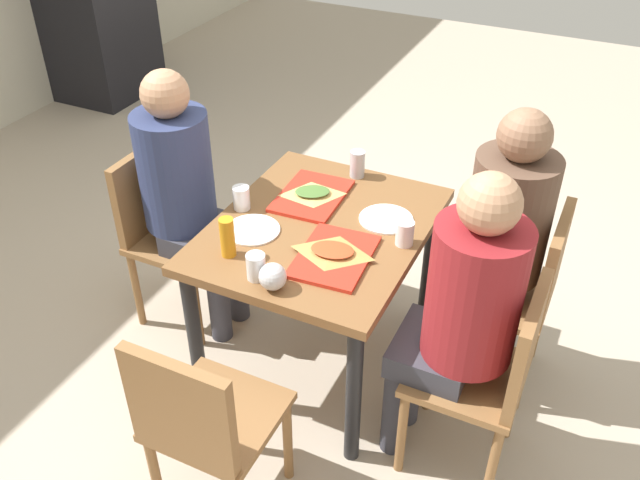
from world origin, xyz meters
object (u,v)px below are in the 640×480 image
at_px(chair_near_right, 522,288).
at_px(pizza_slice_b, 312,193).
at_px(tray_red_near, 334,256).
at_px(soda_can, 357,164).
at_px(paper_plate_near_edge, 386,219).
at_px(paper_plate_center, 252,230).
at_px(plastic_cup_b, 405,233).
at_px(chair_far_side, 165,225).
at_px(plastic_cup_a, 241,198).
at_px(pizza_slice_a, 332,251).
at_px(main_table, 320,246).
at_px(plastic_cup_c, 256,266).
at_px(chair_left_end, 203,422).
at_px(chair_near_left, 492,369).
at_px(foil_bundle, 273,277).
at_px(person_far_side, 184,186).
at_px(person_in_brown_jacket, 497,229).
at_px(tray_red_far, 312,196).
at_px(condiment_bottle, 227,237).
at_px(person_in_red, 462,305).

distance_m(chair_near_right, pizza_slice_b, 0.95).
relative_size(tray_red_near, soda_can, 2.95).
bearing_deg(paper_plate_near_edge, paper_plate_center, 123.86).
height_order(pizza_slice_b, plastic_cup_b, plastic_cup_b).
distance_m(chair_far_side, plastic_cup_a, 0.53).
distance_m(paper_plate_center, pizza_slice_a, 0.36).
bearing_deg(chair_far_side, main_table, -90.00).
bearing_deg(plastic_cup_c, chair_left_end, -172.79).
bearing_deg(chair_near_left, plastic_cup_b, 58.18).
bearing_deg(foil_bundle, chair_near_left, -77.17).
bearing_deg(chair_far_side, chair_left_end, -138.20).
bearing_deg(tray_red_near, person_far_side, 77.53).
distance_m(tray_red_near, plastic_cup_a, 0.51).
distance_m(chair_left_end, person_in_brown_jacket, 1.33).
xyz_separation_m(tray_red_far, plastic_cup_a, (-0.20, 0.22, 0.04)).
height_order(chair_near_left, foil_bundle, chair_near_left).
relative_size(chair_near_right, condiment_bottle, 5.31).
relative_size(chair_left_end, tray_red_near, 2.36).
bearing_deg(chair_near_left, foil_bundle, 102.83).
bearing_deg(paper_plate_center, condiment_bottle, 180.00).
bearing_deg(foil_bundle, person_in_brown_jacket, -42.97).
height_order(chair_far_side, person_in_brown_jacket, person_in_brown_jacket).
bearing_deg(person_in_red, person_far_side, 79.10).
bearing_deg(person_far_side, chair_left_end, -143.65).
bearing_deg(chair_near_right, plastic_cup_a, 103.63).
xyz_separation_m(chair_near_left, foil_bundle, (-0.18, 0.77, 0.28)).
relative_size(tray_red_far, pizza_slice_b, 1.41).
relative_size(chair_near_right, plastic_cup_c, 8.50).
bearing_deg(person_in_red, plastic_cup_a, 77.25).
height_order(tray_red_far, paper_plate_near_edge, tray_red_far).
relative_size(paper_plate_near_edge, pizza_slice_a, 0.85).
xyz_separation_m(chair_near_right, plastic_cup_a, (-0.28, 1.14, 0.28)).
distance_m(plastic_cup_c, condiment_bottle, 0.18).
relative_size(main_table, tray_red_far, 2.79).
relative_size(soda_can, foil_bundle, 1.22).
bearing_deg(person_in_red, chair_left_end, 134.24).
height_order(paper_plate_near_edge, foil_bundle, foil_bundle).
bearing_deg(pizza_slice_b, plastic_cup_a, 131.15).
height_order(plastic_cup_a, plastic_cup_c, same).
bearing_deg(person_in_red, soda_can, 44.77).
height_order(chair_near_right, pizza_slice_a, chair_near_right).
bearing_deg(pizza_slice_b, paper_plate_near_edge, -93.94).
xyz_separation_m(tray_red_near, pizza_slice_b, (0.35, 0.26, 0.02)).
xyz_separation_m(chair_left_end, soda_can, (1.31, 0.02, 0.29)).
bearing_deg(plastic_cup_b, person_in_red, -132.17).
distance_m(main_table, pizza_slice_a, 0.25).
bearing_deg(plastic_cup_b, pizza_slice_a, 132.08).
bearing_deg(foil_bundle, plastic_cup_b, -35.86).
distance_m(person_in_red, plastic_cup_c, 0.73).
xyz_separation_m(tray_red_far, soda_can, (0.25, -0.10, 0.05)).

